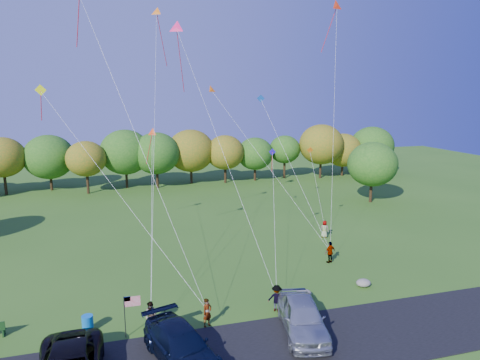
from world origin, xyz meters
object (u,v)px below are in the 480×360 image
object	(u,v)px
flyer_b	(151,316)
flyer_c	(277,298)
flyer_e	(324,229)
trash_barrel	(88,323)
minivan_silver	(303,317)
flyer_d	(330,252)
minivan_navy	(181,346)
flyer_a	(207,313)

from	to	relation	value
flyer_b	flyer_c	size ratio (longest dim) A/B	0.96
flyer_e	trash_barrel	bearing A→B (deg)	68.48
minivan_silver	flyer_d	world-z (taller)	minivan_silver
flyer_d	flyer_e	world-z (taller)	flyer_d
minivan_navy	flyer_d	size ratio (longest dim) A/B	3.33
flyer_d	flyer_b	bearing A→B (deg)	6.13
minivan_silver	flyer_c	bearing A→B (deg)	111.84
flyer_a	minivan_navy	bearing A→B (deg)	-154.25
minivan_silver	flyer_a	xyz separation A→B (m)	(-4.95, 2.17, -0.16)
minivan_navy	flyer_a	size ratio (longest dim) A/B	3.44
flyer_c	flyer_e	distance (m)	14.87
flyer_b	minivan_navy	bearing A→B (deg)	-33.84
minivan_navy	minivan_silver	world-z (taller)	minivan_silver
minivan_silver	trash_barrel	xyz separation A→B (m)	(-11.52, 3.48, -0.54)
flyer_c	flyer_d	world-z (taller)	flyer_d
flyer_e	trash_barrel	world-z (taller)	flyer_e
flyer_c	flyer_e	xyz separation A→B (m)	(9.16, 11.72, -0.03)
flyer_b	trash_barrel	size ratio (longest dim) A/B	1.72
minivan_navy	flyer_a	bearing A→B (deg)	40.48
minivan_navy	flyer_a	distance (m)	3.54
minivan_silver	flyer_b	world-z (taller)	minivan_silver
minivan_navy	flyer_d	world-z (taller)	minivan_navy
minivan_navy	flyer_d	bearing A→B (deg)	19.37
flyer_a	flyer_b	bearing A→B (deg)	137.29
minivan_navy	minivan_silver	size ratio (longest dim) A/B	1.05
minivan_silver	flyer_c	distance (m)	2.81
flyer_d	flyer_e	xyz separation A→B (m)	(2.38, 5.69, -0.07)
minivan_navy	flyer_c	bearing A→B (deg)	12.49
flyer_e	minivan_silver	bearing A→B (deg)	98.99
minivan_navy	flyer_b	bearing A→B (deg)	91.70
flyer_b	flyer_c	world-z (taller)	flyer_c
flyer_e	flyer_d	bearing A→B (deg)	107.14
flyer_a	flyer_c	xyz separation A→B (m)	(4.45, 0.59, -0.01)
minivan_silver	flyer_e	world-z (taller)	minivan_silver
flyer_d	flyer_e	bearing A→B (deg)	-129.35
flyer_b	flyer_e	size ratio (longest dim) A/B	1.00
flyer_a	flyer_b	distance (m)	3.17
minivan_navy	flyer_a	xyz separation A→B (m)	(1.91, 2.98, -0.06)
trash_barrel	minivan_silver	bearing A→B (deg)	-16.81
flyer_c	minivan_navy	bearing A→B (deg)	56.71
minivan_silver	trash_barrel	size ratio (longest dim) A/B	5.94
flyer_b	trash_barrel	world-z (taller)	flyer_b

